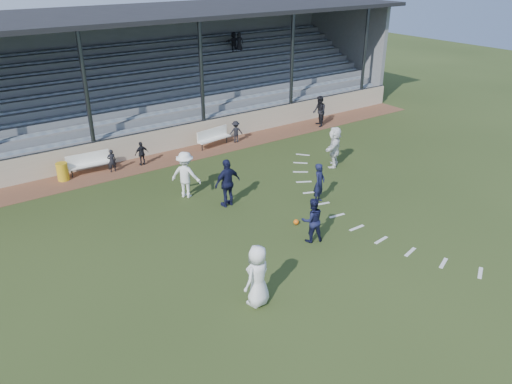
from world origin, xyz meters
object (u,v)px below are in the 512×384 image
Objects in this scene: player_navy_lead at (319,183)px; official at (319,111)px; football at (296,222)px; player_white_lead at (258,276)px; trash_bin at (63,172)px; bench_left at (89,161)px; bench_right at (213,136)px.

player_navy_lead is 10.21m from official.
player_white_lead is (-3.93, -3.02, 0.85)m from football.
player_white_lead is at bearing -142.45° from football.
trash_bin is at bearing 107.82° from player_navy_lead.
player_white_lead is at bearing -83.03° from bench_left.
player_navy_lead is (1.98, 0.97, 0.74)m from football.
player_navy_lead is at bearing -17.07° from official.
player_navy_lead reaches higher than trash_bin.
player_navy_lead is (7.97, -8.29, 0.41)m from trash_bin.
player_navy_lead reaches higher than bench_left.
player_white_lead is at bearing -22.91° from official.
bench_right is at bearing -0.35° from trash_bin.
player_navy_lead is at bearing -46.12° from trash_bin.
player_white_lead is at bearing -172.00° from player_navy_lead.
football is at bearing -57.09° from trash_bin.
bench_left is at bearing -104.60° from player_white_lead.
football is at bearing -110.58° from bench_right.
bench_right is 1.06× the size of player_white_lead.
player_navy_lead is 0.93× the size of official.
bench_left is 1.05× the size of player_white_lead.
player_white_lead is at bearing -124.51° from bench_right.
bench_left is at bearing 102.36° from player_navy_lead.
trash_bin is 0.45× the size of official.
official is at bearing -155.84° from player_white_lead.
trash_bin is 3.92× the size of football.
trash_bin is 12.47m from player_white_lead.
football is (4.73, -9.43, -0.48)m from bench_left.
official reaches higher than football.
official is (6.92, -0.63, 0.34)m from bench_right.
football is (-1.85, -9.22, -0.48)m from bench_right.
bench_left reaches higher than trash_bin.
official is at bearing 22.20° from player_navy_lead.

